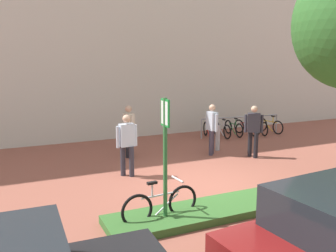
% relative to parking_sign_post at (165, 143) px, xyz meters
% --- Properties ---
extents(ground_plane, '(60.00, 60.00, 0.00)m').
position_rel_parking_sign_post_xyz_m(ground_plane, '(1.92, 1.54, -1.62)').
color(ground_plane, brown).
extents(building_facade, '(28.00, 1.20, 10.00)m').
position_rel_parking_sign_post_xyz_m(building_facade, '(1.92, 8.67, 3.38)').
color(building_facade, beige).
rests_on(building_facade, ground).
extents(planter_strip, '(7.00, 1.10, 0.16)m').
position_rel_parking_sign_post_xyz_m(planter_strip, '(2.31, 0.00, -1.54)').
color(planter_strip, '#336028').
rests_on(planter_strip, ground).
extents(parking_sign_post, '(0.08, 0.36, 2.48)m').
position_rel_parking_sign_post_xyz_m(parking_sign_post, '(0.00, 0.00, 0.00)').
color(parking_sign_post, '#2D7238').
rests_on(parking_sign_post, ground).
extents(bike_at_sign, '(1.68, 0.42, 0.86)m').
position_rel_parking_sign_post_xyz_m(bike_at_sign, '(-0.05, 0.12, -1.27)').
color(bike_at_sign, black).
rests_on(bike_at_sign, ground).
extents(bike_rack_cluster, '(3.75, 1.71, 0.83)m').
position_rel_parking_sign_post_xyz_m(bike_rack_cluster, '(6.48, 6.50, -1.27)').
color(bike_rack_cluster, '#99999E').
rests_on(bike_rack_cluster, ground).
extents(bollard_steel, '(0.16, 0.16, 0.90)m').
position_rel_parking_sign_post_xyz_m(bollard_steel, '(4.14, 4.62, -1.17)').
color(bollard_steel, '#ADADB2').
rests_on(bollard_steel, ground).
extents(person_suited_navy, '(0.52, 0.42, 1.72)m').
position_rel_parking_sign_post_xyz_m(person_suited_navy, '(4.70, 3.34, -0.63)').
color(person_suited_navy, black).
rests_on(person_suited_navy, ground).
extents(person_shirt_blue, '(0.33, 0.60, 1.72)m').
position_rel_parking_sign_post_xyz_m(person_shirt_blue, '(1.00, 5.11, -0.63)').
color(person_shirt_blue, black).
rests_on(person_shirt_blue, ground).
extents(person_shirt_white, '(0.30, 0.61, 1.72)m').
position_rel_parking_sign_post_xyz_m(person_shirt_white, '(3.64, 4.22, -0.63)').
color(person_shirt_white, '#383342').
rests_on(person_shirt_white, ground).
extents(person_casual_tan, '(0.61, 0.32, 1.72)m').
position_rel_parking_sign_post_xyz_m(person_casual_tan, '(0.28, 3.17, -0.63)').
color(person_casual_tan, '#2D2D38').
rests_on(person_casual_tan, ground).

